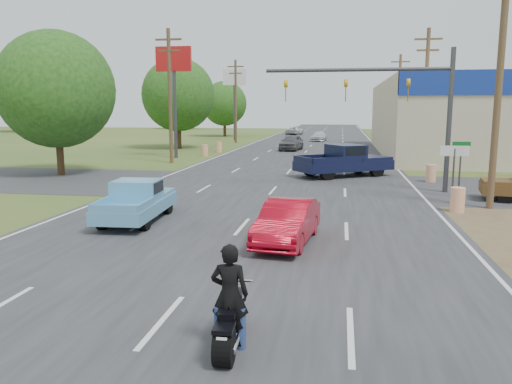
% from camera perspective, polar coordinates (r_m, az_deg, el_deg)
% --- Properties ---
extents(ground, '(200.00, 200.00, 0.00)m').
position_cam_1_polar(ground, '(10.15, -10.72, -14.39)').
color(ground, '#395221').
rests_on(ground, ground).
extents(main_road, '(15.00, 180.00, 0.02)m').
position_cam_1_polar(main_road, '(48.96, 5.73, 4.61)').
color(main_road, '#2D2D30').
rests_on(main_road, ground).
extents(cross_road, '(120.00, 10.00, 0.02)m').
position_cam_1_polar(cross_road, '(27.19, 2.50, 0.82)').
color(cross_road, '#2D2D30').
rests_on(cross_road, ground).
extents(utility_pole_1, '(2.00, 0.28, 10.00)m').
position_cam_1_polar(utility_pole_1, '(22.58, 26.06, 11.65)').
color(utility_pole_1, '#4C3823').
rests_on(utility_pole_1, ground).
extents(utility_pole_2, '(2.00, 0.28, 10.00)m').
position_cam_1_polar(utility_pole_2, '(40.18, 18.81, 10.70)').
color(utility_pole_2, '#4C3823').
rests_on(utility_pole_2, ground).
extents(utility_pole_3, '(2.00, 0.28, 10.00)m').
position_cam_1_polar(utility_pole_3, '(58.02, 16.01, 10.29)').
color(utility_pole_3, '#4C3823').
rests_on(utility_pole_3, ground).
extents(utility_pole_5, '(2.00, 0.28, 10.00)m').
position_cam_1_polar(utility_pole_5, '(38.88, -9.82, 11.12)').
color(utility_pole_5, '#4C3823').
rests_on(utility_pole_5, ground).
extents(utility_pole_6, '(2.00, 0.28, 10.00)m').
position_cam_1_polar(utility_pole_6, '(62.04, -2.34, 10.56)').
color(utility_pole_6, '#4C3823').
rests_on(utility_pole_6, ground).
extents(tree_0, '(7.14, 7.14, 8.84)m').
position_cam_1_polar(tree_0, '(33.53, -21.89, 10.79)').
color(tree_0, '#422D19').
rests_on(tree_0, ground).
extents(tree_1, '(7.56, 7.56, 9.36)m').
position_cam_1_polar(tree_1, '(53.42, -8.89, 10.92)').
color(tree_1, '#422D19').
rests_on(tree_1, ground).
extents(tree_2, '(6.72, 6.72, 8.32)m').
position_cam_1_polar(tree_2, '(76.72, -3.62, 10.05)').
color(tree_2, '#422D19').
rests_on(tree_2, ground).
extents(tree_4, '(9.24, 9.24, 11.44)m').
position_cam_1_polar(tree_4, '(102.04, -25.65, 10.05)').
color(tree_4, '#422D19').
rests_on(tree_4, ground).
extents(tree_5, '(7.98, 7.98, 9.88)m').
position_cam_1_polar(tree_5, '(107.07, 24.42, 9.56)').
color(tree_5, '#422D19').
rests_on(tree_5, ground).
extents(tree_6, '(8.82, 8.82, 10.92)m').
position_cam_1_polar(tree_6, '(108.93, -8.32, 10.60)').
color(tree_6, '#422D19').
rests_on(tree_6, ground).
extents(barrel_0, '(0.56, 0.56, 1.00)m').
position_cam_1_polar(barrel_0, '(21.50, 22.04, -0.83)').
color(barrel_0, orange).
rests_on(barrel_0, ground).
extents(barrel_1, '(0.56, 0.56, 1.00)m').
position_cam_1_polar(barrel_1, '(29.83, 19.37, 2.01)').
color(barrel_1, orange).
rests_on(barrel_1, ground).
extents(barrel_2, '(0.56, 0.56, 1.00)m').
position_cam_1_polar(barrel_2, '(44.43, -5.85, 4.76)').
color(barrel_2, orange).
rests_on(barrel_2, ground).
extents(barrel_3, '(0.56, 0.56, 1.00)m').
position_cam_1_polar(barrel_3, '(48.22, -4.24, 5.14)').
color(barrel_3, orange).
rests_on(barrel_3, ground).
extents(pole_sign_left_near, '(3.00, 0.35, 9.20)m').
position_cam_1_polar(pole_sign_left_near, '(43.08, -9.37, 13.42)').
color(pole_sign_left_near, '#3F3F44').
rests_on(pole_sign_left_near, ground).
extents(pole_sign_left_far, '(3.00, 0.35, 9.20)m').
position_cam_1_polar(pole_sign_left_far, '(66.22, -2.48, 12.09)').
color(pole_sign_left_far, '#3F3F44').
rests_on(pole_sign_left_far, ground).
extents(lane_sign, '(1.20, 0.08, 2.52)m').
position_cam_1_polar(lane_sign, '(23.30, 21.70, 3.41)').
color(lane_sign, '#3F3F44').
rests_on(lane_sign, ground).
extents(street_name_sign, '(0.80, 0.08, 2.61)m').
position_cam_1_polar(street_name_sign, '(24.91, 22.31, 3.04)').
color(street_name_sign, '#3F3F44').
rests_on(street_name_sign, ground).
extents(signal_mast, '(9.12, 0.40, 7.00)m').
position_cam_1_polar(signal_mast, '(25.81, 15.46, 10.71)').
color(signal_mast, '#3F3F44').
rests_on(signal_mast, ground).
extents(red_convertible, '(1.85, 4.12, 1.31)m').
position_cam_1_polar(red_convertible, '(15.31, 3.61, -3.48)').
color(red_convertible, '#A30718').
rests_on(red_convertible, ground).
extents(motorcycle, '(0.62, 2.01, 1.02)m').
position_cam_1_polar(motorcycle, '(8.76, -3.04, -14.96)').
color(motorcycle, black).
rests_on(motorcycle, ground).
extents(rider, '(0.67, 0.46, 1.77)m').
position_cam_1_polar(rider, '(8.64, -3.02, -12.24)').
color(rider, black).
rests_on(rider, ground).
extents(blue_pickup, '(2.05, 4.69, 1.52)m').
position_cam_1_polar(blue_pickup, '(18.87, -13.37, -0.92)').
color(blue_pickup, black).
rests_on(blue_pickup, ground).
extents(navy_pickup, '(6.16, 5.22, 1.96)m').
position_cam_1_polar(navy_pickup, '(31.04, 10.22, 3.57)').
color(navy_pickup, black).
rests_on(navy_pickup, ground).
extents(distant_car_grey, '(2.44, 4.79, 1.56)m').
position_cam_1_polar(distant_car_grey, '(50.43, 4.07, 5.65)').
color(distant_car_grey, '#525257').
rests_on(distant_car_grey, ground).
extents(distant_car_silver, '(2.05, 4.47, 1.27)m').
position_cam_1_polar(distant_car_silver, '(65.59, 7.24, 6.34)').
color(distant_car_silver, silver).
rests_on(distant_car_silver, ground).
extents(distant_car_white, '(2.85, 4.98, 1.31)m').
position_cam_1_polar(distant_car_white, '(82.30, 4.45, 7.01)').
color(distant_car_white, silver).
rests_on(distant_car_white, ground).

